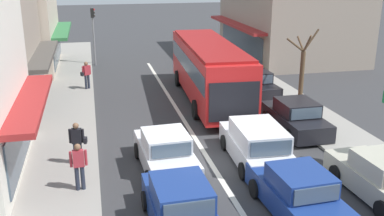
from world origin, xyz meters
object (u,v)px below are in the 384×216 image
object	(u,v)px
sedan_adjacent_lane_lead	(298,194)
parked_sedan_kerb_third	(253,84)
parked_sedan_kerb_rear	(221,63)
traffic_light_downstreet	(93,27)
hatchback_behind_bus_near	(180,205)
wagon_behind_bus_mid	(256,145)
pedestrian_with_handbag_near	(86,74)
parked_sedan_kerb_second	(295,117)
parked_sedan_kerb_front	(382,178)
sedan_queue_far_back	(166,153)
street_tree_right	(302,72)
pedestrian_far_walker	(79,164)
city_bus	(209,67)
pedestrian_browsing_midblock	(77,141)

from	to	relation	value
sedan_adjacent_lane_lead	parked_sedan_kerb_third	world-z (taller)	same
parked_sedan_kerb_rear	traffic_light_downstreet	distance (m)	9.75
hatchback_behind_bus_near	wagon_behind_bus_mid	distance (m)	5.23
pedestrian_with_handbag_near	parked_sedan_kerb_second	bearing A→B (deg)	-44.47
parked_sedan_kerb_front	pedestrian_with_handbag_near	world-z (taller)	pedestrian_with_handbag_near
sedan_queue_far_back	street_tree_right	world-z (taller)	street_tree_right
wagon_behind_bus_mid	pedestrian_far_walker	xyz separation A→B (m)	(-6.52, -0.97, 0.32)
hatchback_behind_bus_near	parked_sedan_kerb_third	xyz separation A→B (m)	(6.81, 12.42, -0.05)
sedan_adjacent_lane_lead	street_tree_right	size ratio (longest dim) A/B	1.04
sedan_queue_far_back	pedestrian_with_handbag_near	size ratio (longest dim) A/B	2.62
sedan_adjacent_lane_lead	city_bus	bearing A→B (deg)	88.14
traffic_light_downstreet	sedan_queue_far_back	bearing A→B (deg)	-83.44
traffic_light_downstreet	pedestrian_browsing_midblock	xyz separation A→B (m)	(-0.98, -17.88, -1.79)
street_tree_right	parked_sedan_kerb_second	bearing A→B (deg)	-118.80
city_bus	parked_sedan_kerb_rear	world-z (taller)	city_bus
city_bus	pedestrian_browsing_midblock	size ratio (longest dim) A/B	6.73
city_bus	hatchback_behind_bus_near	size ratio (longest dim) A/B	2.93
hatchback_behind_bus_near	parked_sedan_kerb_rear	distance (m)	19.64
sedan_queue_far_back	pedestrian_with_handbag_near	xyz separation A→B (m)	(-2.79, 11.61, 0.40)
pedestrian_far_walker	parked_sedan_kerb_rear	bearing A→B (deg)	59.08
parked_sedan_kerb_rear	pedestrian_browsing_midblock	world-z (taller)	pedestrian_browsing_midblock
sedan_queue_far_back	sedan_adjacent_lane_lead	world-z (taller)	same
sedan_adjacent_lane_lead	street_tree_right	world-z (taller)	street_tree_right
parked_sedan_kerb_third	pedestrian_with_handbag_near	distance (m)	9.84
sedan_queue_far_back	street_tree_right	xyz separation A→B (m)	(8.28, 6.07, 1.22)
hatchback_behind_bus_near	parked_sedan_kerb_front	xyz separation A→B (m)	(6.76, 0.31, -0.05)
hatchback_behind_bus_near	parked_sedan_kerb_rear	bearing A→B (deg)	70.25
parked_sedan_kerb_rear	pedestrian_with_handbag_near	xyz separation A→B (m)	(-9.17, -2.99, 0.40)
city_bus	parked_sedan_kerb_third	distance (m)	3.06
city_bus	pedestrian_browsing_midblock	world-z (taller)	city_bus
street_tree_right	parked_sedan_kerb_rear	bearing A→B (deg)	102.54
wagon_behind_bus_mid	pedestrian_browsing_midblock	distance (m)	6.69
hatchback_behind_bus_near	wagon_behind_bus_mid	xyz separation A→B (m)	(3.71, 3.68, 0.04)
parked_sedan_kerb_rear	pedestrian_with_handbag_near	bearing A→B (deg)	-161.92
parked_sedan_kerb_second	traffic_light_downstreet	xyz separation A→B (m)	(-8.54, 16.15, 2.19)
parked_sedan_kerb_rear	pedestrian_far_walker	world-z (taller)	pedestrian_far_walker
sedan_adjacent_lane_lead	pedestrian_with_handbag_near	bearing A→B (deg)	111.65
parked_sedan_kerb_front	pedestrian_browsing_midblock	bearing A→B (deg)	155.19
pedestrian_browsing_midblock	hatchback_behind_bus_near	bearing A→B (deg)	-58.78
sedan_adjacent_lane_lead	traffic_light_downstreet	size ratio (longest dim) A/B	1.02
sedan_queue_far_back	traffic_light_downstreet	size ratio (longest dim) A/B	1.02
sedan_adjacent_lane_lead	parked_sedan_kerb_second	size ratio (longest dim) A/B	1.02
hatchback_behind_bus_near	pedestrian_browsing_midblock	size ratio (longest dim) A/B	2.29
hatchback_behind_bus_near	pedestrian_browsing_midblock	xyz separation A→B (m)	(-2.89, 4.77, 0.36)
city_bus	sedan_adjacent_lane_lead	world-z (taller)	city_bus
city_bus	wagon_behind_bus_mid	size ratio (longest dim) A/B	2.40
traffic_light_downstreet	street_tree_right	xyz separation A→B (m)	(10.44, -12.70, -0.97)
hatchback_behind_bus_near	pedestrian_far_walker	size ratio (longest dim) A/B	2.29
pedestrian_far_walker	parked_sedan_kerb_second	bearing A→B (deg)	21.80
parked_sedan_kerb_second	traffic_light_downstreet	world-z (taller)	traffic_light_downstreet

